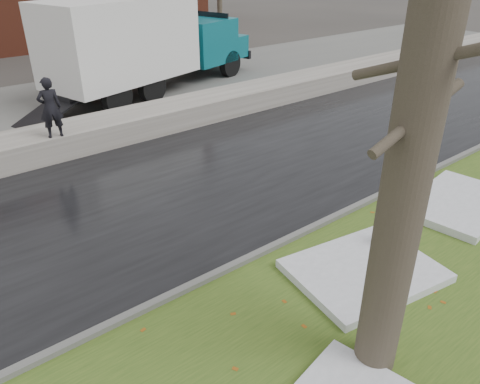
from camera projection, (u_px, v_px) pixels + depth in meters
ground at (300, 279)px, 8.64m from camera, size 120.00×120.00×0.00m
verge at (354, 315)px, 7.76m from camera, size 60.00×4.50×0.04m
road at (172, 191)px, 11.73m from camera, size 60.00×7.00×0.03m
parking_lot at (54, 109)px, 17.60m from camera, size 60.00×9.00×0.03m
curb at (264, 251)px, 9.29m from camera, size 60.00×0.15×0.14m
snowbank at (100, 131)px, 14.47m from camera, size 60.00×1.60×0.75m
fire_hydrant at (390, 235)px, 9.17m from camera, size 0.36×0.35×0.74m
tree at (417, 124)px, 5.19m from camera, size 1.51×1.80×7.26m
box_truck at (144, 43)px, 18.76m from camera, size 11.52×5.15×3.82m
worker at (50, 108)px, 12.65m from camera, size 0.66×0.49×1.66m
snow_patch_near at (364, 271)px, 8.66m from camera, size 2.89×2.40×0.16m
snow_patch_side at (459, 203)px, 10.93m from camera, size 3.01×2.14×0.18m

